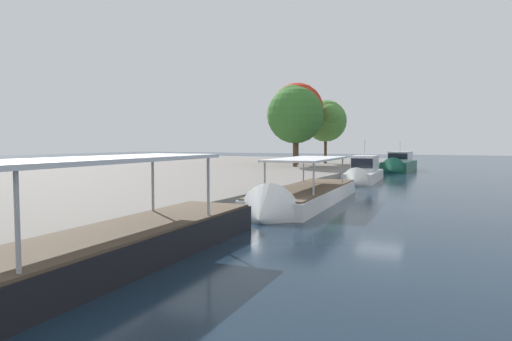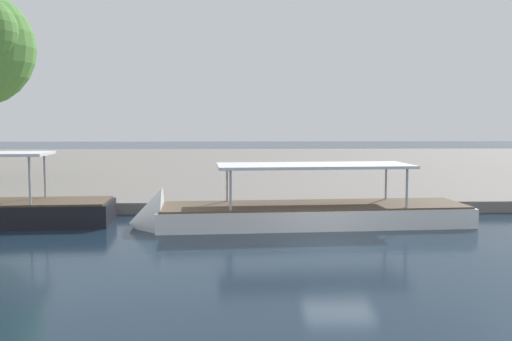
{
  "view_description": "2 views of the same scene",
  "coord_description": "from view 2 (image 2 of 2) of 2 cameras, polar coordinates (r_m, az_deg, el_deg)",
  "views": [
    {
      "loc": [
        -25.42,
        -4.82,
        3.54
      ],
      "look_at": [
        1.28,
        8.29,
        1.68
      ],
      "focal_mm": 31.74,
      "sensor_mm": 36.0,
      "label": 1
    },
    {
      "loc": [
        -3.65,
        -20.17,
        4.43
      ],
      "look_at": [
        -2.84,
        5.07,
        2.28
      ],
      "focal_mm": 40.15,
      "sensor_mm": 36.0,
      "label": 2
    }
  ],
  "objects": [
    {
      "name": "ground_plane",
      "position": [
        20.97,
        8.29,
        -7.38
      ],
      "size": [
        220.0,
        220.0,
        0.0
      ],
      "primitive_type": "plane",
      "color": "#142333"
    },
    {
      "name": "tour_boat_2",
      "position": [
        24.6,
        2.94,
        -4.7
      ],
      "size": [
        14.63,
        4.22,
        3.89
      ],
      "rotation": [
        0.0,
        0.0,
        3.21
      ],
      "color": "white",
      "rests_on": "ground_plane"
    },
    {
      "name": "dock_promenade",
      "position": [
        55.07,
        1.96,
        0.54
      ],
      "size": [
        120.0,
        55.0,
        0.55
      ],
      "primitive_type": "cube",
      "color": "slate",
      "rests_on": "ground_plane"
    }
  ]
}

